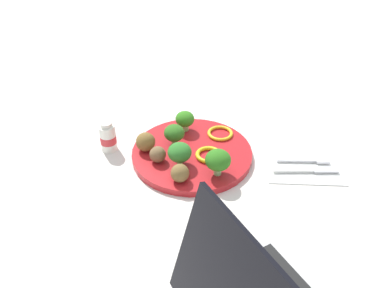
# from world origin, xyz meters

# --- Properties ---
(ground_plane) EXTENTS (4.00, 4.00, 0.00)m
(ground_plane) POSITION_xyz_m (0.00, 0.00, 0.00)
(ground_plane) COLOR silver
(plate) EXTENTS (0.28, 0.28, 0.02)m
(plate) POSITION_xyz_m (0.00, 0.00, 0.01)
(plate) COLOR red
(plate) RESTS_ON ground_plane
(broccoli_floret_back_right) EXTENTS (0.05, 0.05, 0.05)m
(broccoli_floret_back_right) POSITION_xyz_m (-0.04, 0.03, 0.05)
(broccoli_floret_back_right) COLOR #91C66B
(broccoli_floret_back_right) RESTS_ON plate
(broccoli_floret_front_right) EXTENTS (0.05, 0.05, 0.05)m
(broccoli_floret_front_right) POSITION_xyz_m (-0.02, -0.05, 0.05)
(broccoli_floret_front_right) COLOR #9CCB67
(broccoli_floret_front_right) RESTS_ON plate
(broccoli_floret_mid_left) EXTENTS (0.05, 0.05, 0.05)m
(broccoli_floret_mid_left) POSITION_xyz_m (-0.02, 0.09, 0.05)
(broccoli_floret_mid_left) COLOR #9DC376
(broccoli_floret_mid_left) RESTS_ON plate
(broccoli_floret_mid_right) EXTENTS (0.06, 0.06, 0.06)m
(broccoli_floret_mid_right) POSITION_xyz_m (0.06, -0.08, 0.05)
(broccoli_floret_mid_right) COLOR #9ACF7C
(broccoli_floret_mid_right) RESTS_ON plate
(meatball_front_left) EXTENTS (0.04, 0.04, 0.04)m
(meatball_front_left) POSITION_xyz_m (-0.11, 0.00, 0.04)
(meatball_front_left) COLOR brown
(meatball_front_left) RESTS_ON plate
(meatball_near_rim) EXTENTS (0.04, 0.04, 0.04)m
(meatball_near_rim) POSITION_xyz_m (-0.07, -0.04, 0.03)
(meatball_near_rim) COLOR brown
(meatball_near_rim) RESTS_ON plate
(meatball_back_right) EXTENTS (0.04, 0.04, 0.04)m
(meatball_back_right) POSITION_xyz_m (-0.02, -0.10, 0.04)
(meatball_back_right) COLOR brown
(meatball_back_right) RESTS_ON plate
(pepper_ring_back_right) EXTENTS (0.08, 0.08, 0.01)m
(pepper_ring_back_right) POSITION_xyz_m (0.07, 0.07, 0.02)
(pepper_ring_back_right) COLOR yellow
(pepper_ring_back_right) RESTS_ON plate
(pepper_ring_front_right) EXTENTS (0.06, 0.06, 0.01)m
(pepper_ring_front_right) POSITION_xyz_m (0.04, -0.02, 0.02)
(pepper_ring_front_right) COLOR yellow
(pepper_ring_front_right) RESTS_ON plate
(napkin) EXTENTS (0.17, 0.12, 0.01)m
(napkin) POSITION_xyz_m (0.25, -0.03, 0.00)
(napkin) COLOR white
(napkin) RESTS_ON ground_plane
(fork) EXTENTS (0.12, 0.02, 0.01)m
(fork) POSITION_xyz_m (0.26, -0.01, 0.01)
(fork) COLOR silver
(fork) RESTS_ON napkin
(knife) EXTENTS (0.15, 0.02, 0.01)m
(knife) POSITION_xyz_m (0.26, -0.05, 0.01)
(knife) COLOR white
(knife) RESTS_ON napkin
(yogurt_bottle) EXTENTS (0.04, 0.04, 0.08)m
(yogurt_bottle) POSITION_xyz_m (-0.20, 0.02, 0.03)
(yogurt_bottle) COLOR white
(yogurt_bottle) RESTS_ON ground_plane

